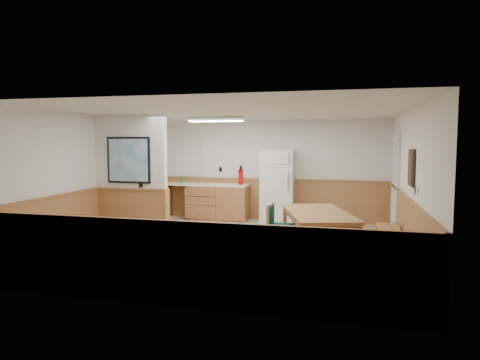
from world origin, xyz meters
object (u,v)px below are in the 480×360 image
(refrigerator, at_px, (277,186))
(dining_chair, at_px, (276,224))
(dining_table, at_px, (318,217))
(fire_extinguisher, at_px, (241,176))
(soap_bottle, at_px, (181,179))
(dining_bench, at_px, (390,238))

(refrigerator, bearing_deg, dining_chair, -84.17)
(refrigerator, xyz_separation_m, dining_table, (1.15, -2.79, -0.22))
(refrigerator, relative_size, fire_extinguisher, 3.72)
(soap_bottle, bearing_deg, fire_extinguisher, -1.31)
(dining_chair, xyz_separation_m, fire_extinguisher, (-1.32, 2.73, 0.61))
(dining_table, distance_m, soap_bottle, 4.63)
(soap_bottle, bearing_deg, dining_chair, -43.52)
(dining_chair, height_order, soap_bottle, soap_bottle)
(refrigerator, height_order, dining_table, refrigerator)
(soap_bottle, bearing_deg, dining_table, -37.76)
(dining_table, xyz_separation_m, dining_bench, (1.20, 0.05, -0.31))
(dining_bench, distance_m, dining_chair, 1.95)
(dining_table, relative_size, dining_bench, 1.25)
(refrigerator, relative_size, dining_chair, 2.08)
(refrigerator, height_order, soap_bottle, refrigerator)
(refrigerator, distance_m, soap_bottle, 2.50)
(dining_chair, distance_m, fire_extinguisher, 3.09)
(refrigerator, distance_m, dining_table, 3.03)
(fire_extinguisher, bearing_deg, refrigerator, -15.77)
(dining_table, relative_size, fire_extinguisher, 4.60)
(dining_table, xyz_separation_m, soap_bottle, (-3.65, 2.83, 0.33))
(dining_chair, bearing_deg, refrigerator, 100.01)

